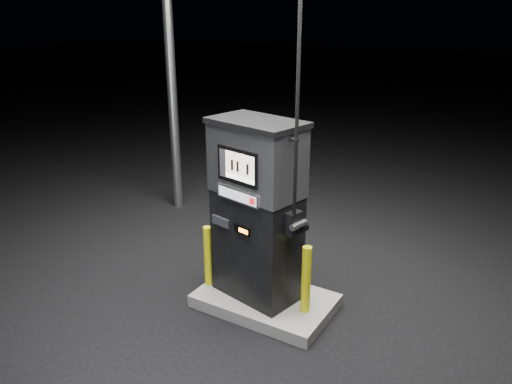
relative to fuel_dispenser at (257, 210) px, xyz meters
The scene contains 5 objects.
ground 1.25m from the fuel_dispenser, ahead, with size 80.00×80.00×0.00m, color black.
pump_island 1.18m from the fuel_dispenser, ahead, with size 1.60×1.00×0.15m, color slate.
fuel_dispenser is the anchor object (origin of this frame).
bollard_left 0.95m from the fuel_dispenser, 168.32° to the right, with size 0.10×0.10×0.78m, color #D5CF0B.
bollard_right 0.96m from the fuel_dispenser, ahead, with size 0.11×0.11×0.81m, color #D5CF0B.
Camera 1 is at (2.60, -4.52, 3.42)m, focal length 35.00 mm.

